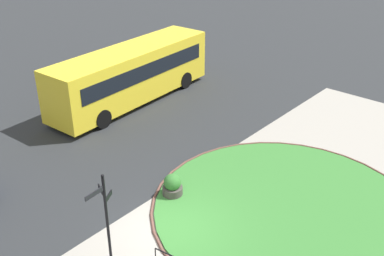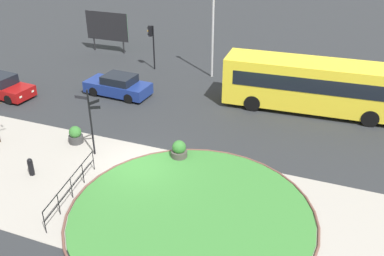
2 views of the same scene
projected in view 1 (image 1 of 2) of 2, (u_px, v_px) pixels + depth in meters
name	position (u px, v px, depth m)	size (l,w,h in m)	color
ground	(174.00, 231.00, 16.54)	(120.00, 120.00, 0.00)	#282B2D
sidewalk_paving	(218.00, 256.00, 15.36)	(32.00, 7.96, 0.02)	#9E998E
grass_island	(286.00, 209.00, 17.60)	(10.09, 10.09, 0.10)	#387A33
grass_kerb_ring	(286.00, 208.00, 17.60)	(10.40, 10.40, 0.11)	brown
signpost_directional	(106.00, 216.00, 13.96)	(1.19, 0.64, 3.60)	black
bus_yellow	(131.00, 73.00, 26.00)	(10.78, 3.15, 3.11)	yellow
planter_near_signpost	(172.00, 186.00, 18.22)	(0.81, 0.81, 0.99)	#47423D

